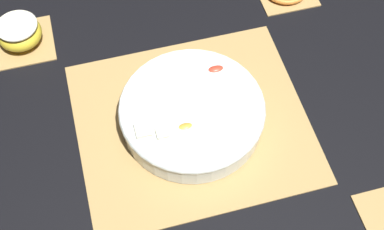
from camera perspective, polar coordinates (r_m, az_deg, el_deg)
The scene contains 5 objects.
ground_plane at distance 0.99m, azimuth 0.00°, elevation -0.83°, with size 6.00×6.00×0.00m, color black.
bamboo_mat_center at distance 0.99m, azimuth 0.00°, elevation -0.73°, with size 0.42×0.37×0.01m.
coaster_mat_near_right at distance 1.15m, azimuth -17.56°, elevation 7.40°, with size 0.12×0.12×0.01m.
fruit_salad_bowl at distance 0.96m, azimuth 0.02°, elevation 0.28°, with size 0.26×0.26×0.06m.
apple_half at distance 1.13m, azimuth -17.93°, elevation 8.32°, with size 0.09×0.09×0.05m.
Camera 1 is at (0.13, 0.50, 0.84)m, focal length 50.00 mm.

